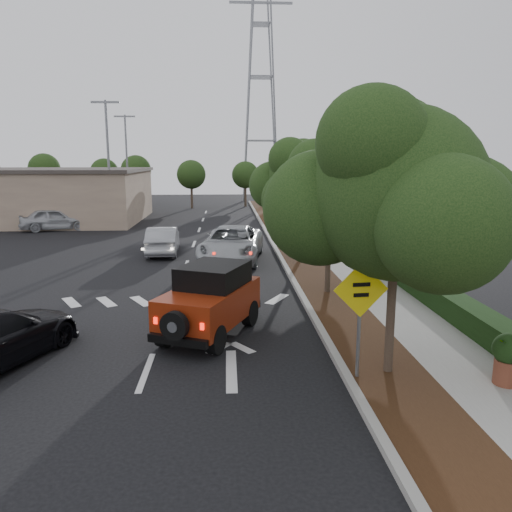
{
  "coord_description": "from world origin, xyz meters",
  "views": [
    {
      "loc": [
        1.92,
        -11.07,
        4.9
      ],
      "look_at": [
        2.76,
        3.0,
        2.16
      ],
      "focal_mm": 35.0,
      "sensor_mm": 36.0,
      "label": 1
    }
  ],
  "objects": [
    {
      "name": "ground",
      "position": [
        0.0,
        0.0,
        0.0
      ],
      "size": [
        120.0,
        120.0,
        0.0
      ],
      "primitive_type": "plane",
      "color": "black",
      "rests_on": "ground"
    },
    {
      "name": "red_jeep",
      "position": [
        1.5,
        2.6,
        1.01
      ],
      "size": [
        3.03,
        4.08,
        1.99
      ],
      "rotation": [
        0.0,
        0.0,
        -0.42
      ],
      "color": "black",
      "rests_on": "ground"
    },
    {
      "name": "street_tree_near",
      "position": [
        5.6,
        -0.5,
        0.0
      ],
      "size": [
        3.8,
        3.8,
        5.92
      ],
      "primitive_type": null,
      "color": "black",
      "rests_on": "ground"
    },
    {
      "name": "silver_suv_ahead",
      "position": [
        2.17,
        12.99,
        0.83
      ],
      "size": [
        3.54,
        6.31,
        1.67
      ],
      "primitive_type": "imported",
      "rotation": [
        0.0,
        0.0,
        -0.13
      ],
      "color": "#A9ADB1",
      "rests_on": "ground"
    },
    {
      "name": "light_pole_b",
      "position": [
        -7.5,
        38.0,
        0.0
      ],
      "size": [
        2.0,
        0.22,
        9.0
      ],
      "primitive_type": null,
      "color": "slate",
      "rests_on": "ground"
    },
    {
      "name": "curb",
      "position": [
        4.6,
        12.0,
        0.07
      ],
      "size": [
        0.2,
        70.0,
        0.15
      ],
      "primitive_type": "cube",
      "color": "#9E9B93",
      "rests_on": "ground"
    },
    {
      "name": "planting_strip",
      "position": [
        5.6,
        12.0,
        0.06
      ],
      "size": [
        1.8,
        70.0,
        0.12
      ],
      "primitive_type": "cube",
      "color": "black",
      "rests_on": "ground"
    },
    {
      "name": "transmission_tower",
      "position": [
        6.0,
        48.0,
        0.0
      ],
      "size": [
        7.0,
        4.0,
        28.0
      ],
      "primitive_type": null,
      "color": "slate",
      "rests_on": "ground"
    },
    {
      "name": "terracotta_planter",
      "position": [
        7.93,
        -1.34,
        0.81
      ],
      "size": [
        0.69,
        0.69,
        1.2
      ],
      "rotation": [
        0.0,
        0.0,
        -0.02
      ],
      "color": "brown",
      "rests_on": "ground"
    },
    {
      "name": "hedge",
      "position": [
        8.9,
        12.0,
        0.4
      ],
      "size": [
        0.8,
        70.0,
        0.8
      ],
      "primitive_type": "cube",
      "color": "black",
      "rests_on": "ground"
    },
    {
      "name": "commercial_building",
      "position": [
        -16.0,
        30.0,
        2.0
      ],
      "size": [
        22.0,
        12.0,
        4.0
      ],
      "primitive_type": "cube",
      "color": "gray",
      "rests_on": "ground"
    },
    {
      "name": "street_tree_mid",
      "position": [
        5.6,
        6.5,
        0.0
      ],
      "size": [
        3.2,
        3.2,
        5.32
      ],
      "primitive_type": null,
      "color": "black",
      "rests_on": "ground"
    },
    {
      "name": "speed_hump_sign",
      "position": [
        4.8,
        -0.82,
        1.82
      ],
      "size": [
        1.23,
        0.15,
        2.62
      ],
      "rotation": [
        0.0,
        0.0,
        0.1
      ],
      "color": "slate",
      "rests_on": "ground"
    },
    {
      "name": "street_tree_far",
      "position": [
        5.6,
        13.0,
        0.0
      ],
      "size": [
        3.4,
        3.4,
        5.62
      ],
      "primitive_type": null,
      "color": "black",
      "rests_on": "ground"
    },
    {
      "name": "light_pole_a",
      "position": [
        -6.5,
        26.0,
        0.0
      ],
      "size": [
        2.0,
        0.22,
        9.0
      ],
      "primitive_type": null,
      "color": "slate",
      "rests_on": "ground"
    },
    {
      "name": "parked_suv",
      "position": [
        -10.04,
        24.39,
        0.79
      ],
      "size": [
        5.0,
        3.16,
        1.58
      ],
      "primitive_type": "imported",
      "rotation": [
        0.0,
        0.0,
        1.87
      ],
      "color": "#AFB2B7",
      "rests_on": "ground"
    },
    {
      "name": "sidewalk",
      "position": [
        7.5,
        12.0,
        0.06
      ],
      "size": [
        2.0,
        70.0,
        0.12
      ],
      "primitive_type": "cube",
      "color": "gray",
      "rests_on": "ground"
    },
    {
      "name": "silver_sedan_oncoming",
      "position": [
        -1.42,
        15.01,
        0.72
      ],
      "size": [
        1.73,
        4.42,
        1.44
      ],
      "primitive_type": "imported",
      "rotation": [
        0.0,
        0.0,
        3.19
      ],
      "color": "#9D9FA5",
      "rests_on": "ground"
    }
  ]
}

